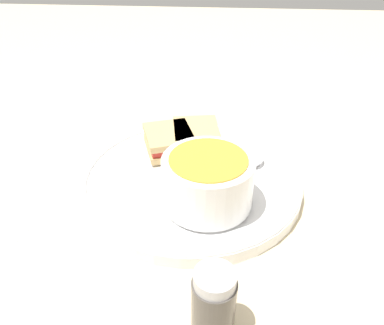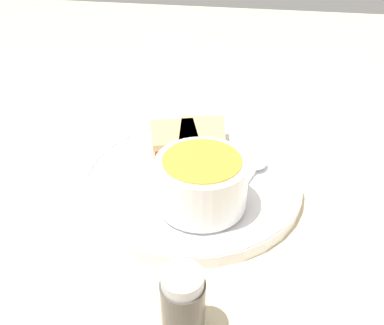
% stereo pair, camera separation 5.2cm
% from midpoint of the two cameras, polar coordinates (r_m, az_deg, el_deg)
% --- Properties ---
extents(ground_plane, '(2.40, 2.40, 0.00)m').
position_cam_midpoint_polar(ground_plane, '(0.55, 2.74, -3.56)').
color(ground_plane, beige).
extents(plate, '(0.31, 0.31, 0.02)m').
position_cam_midpoint_polar(plate, '(0.54, 2.78, -2.60)').
color(plate, white).
rests_on(plate, ground_plane).
extents(soup_bowl, '(0.11, 0.11, 0.07)m').
position_cam_midpoint_polar(soup_bowl, '(0.46, 4.72, -2.99)').
color(soup_bowl, white).
rests_on(soup_bowl, plate).
extents(spoon, '(0.05, 0.12, 0.01)m').
position_cam_midpoint_polar(spoon, '(0.55, 12.37, -0.87)').
color(spoon, silver).
rests_on(spoon, plate).
extents(sandwich_half_near, '(0.08, 0.09, 0.03)m').
position_cam_midpoint_polar(sandwich_half_near, '(0.59, 4.08, 3.97)').
color(sandwich_half_near, tan).
rests_on(sandwich_half_near, plate).
extents(sandwich_half_far, '(0.09, 0.10, 0.03)m').
position_cam_midpoint_polar(sandwich_half_far, '(0.58, -0.14, 3.48)').
color(sandwich_half_far, tan).
rests_on(sandwich_half_far, plate).
extents(salt_shaker, '(0.04, 0.04, 0.08)m').
position_cam_midpoint_polar(salt_shaker, '(0.36, 3.09, -21.06)').
color(salt_shaker, '#4C4742').
rests_on(salt_shaker, ground_plane).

